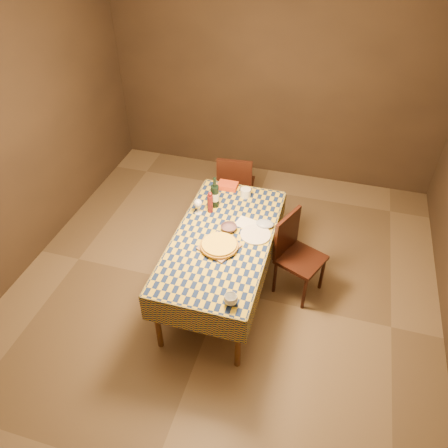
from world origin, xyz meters
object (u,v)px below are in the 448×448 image
object	(u,v)px
wine_bottle	(215,196)
white_plate	(255,235)
dining_table	(223,243)
chair_far	(235,184)
cutting_board	(219,247)
bowl	(229,228)
chair_right	(295,251)
pizza	(219,245)

from	to	relation	value
wine_bottle	white_plate	world-z (taller)	wine_bottle
dining_table	chair_far	size ratio (longest dim) A/B	1.98
cutting_board	white_plate	distance (m)	0.39
cutting_board	bowl	world-z (taller)	bowl
dining_table	bowl	bearing A→B (deg)	77.62
white_plate	chair_far	distance (m)	1.28
bowl	chair_right	distance (m)	0.73
wine_bottle	chair_right	world-z (taller)	wine_bottle
dining_table	wine_bottle	xyz separation A→B (m)	(-0.22, 0.46, 0.21)
wine_bottle	chair_far	size ratio (longest dim) A/B	0.38
cutting_board	chair_right	size ratio (longest dim) A/B	0.33
bowl	white_plate	distance (m)	0.27
chair_right	white_plate	bearing A→B (deg)	-158.23
cutting_board	white_plate	world-z (taller)	cutting_board
bowl	chair_right	world-z (taller)	chair_right
dining_table	cutting_board	world-z (taller)	cutting_board
pizza	cutting_board	bearing A→B (deg)	0.00
pizza	chair_far	bearing A→B (deg)	98.53
wine_bottle	chair_far	xyz separation A→B (m)	(0.02, 0.80, -0.38)
white_plate	wine_bottle	bearing A→B (deg)	146.26
pizza	dining_table	bearing A→B (deg)	94.20
chair_far	pizza	bearing A→B (deg)	-81.47
pizza	wine_bottle	bearing A→B (deg)	110.45
dining_table	bowl	distance (m)	0.16
wine_bottle	white_plate	bearing A→B (deg)	-33.74
bowl	wine_bottle	distance (m)	0.43
white_plate	chair_far	xyz separation A→B (m)	(-0.50, 1.15, -0.26)
cutting_board	pizza	world-z (taller)	pizza
dining_table	wine_bottle	bearing A→B (deg)	115.17
chair_far	cutting_board	bearing A→B (deg)	-81.47
bowl	chair_right	xyz separation A→B (m)	(0.66, 0.15, -0.27)
dining_table	wine_bottle	distance (m)	0.55
dining_table	wine_bottle	size ratio (longest dim) A/B	5.22
cutting_board	pizza	distance (m)	0.03
bowl	chair_right	bearing A→B (deg)	12.51
pizza	chair_right	xyz separation A→B (m)	(0.68, 0.42, -0.28)
bowl	wine_bottle	world-z (taller)	wine_bottle
wine_bottle	chair_far	distance (m)	0.89
bowl	chair_far	world-z (taller)	chair_far
dining_table	pizza	xyz separation A→B (m)	(0.01, -0.15, 0.11)
pizza	chair_right	size ratio (longest dim) A/B	0.40
chair_far	chair_right	distance (m)	1.34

